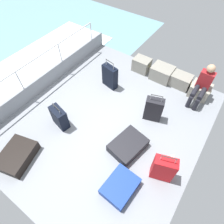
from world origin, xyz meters
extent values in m
cube|color=gray|center=(0.00, 0.00, -0.03)|extent=(4.40, 5.20, 0.06)
cube|color=gray|center=(-2.17, 0.00, 0.23)|extent=(0.06, 5.20, 0.45)
cylinder|color=silver|center=(-2.17, -0.69, 0.50)|extent=(0.04, 0.04, 1.00)
cylinder|color=silver|center=(-2.17, 0.69, 0.50)|extent=(0.04, 0.04, 1.00)
cylinder|color=silver|center=(-2.17, 2.08, 0.50)|extent=(0.04, 0.04, 1.00)
cylinder|color=silver|center=(-2.17, 0.00, 1.00)|extent=(0.04, 4.16, 0.04)
cube|color=white|center=(-3.60, 0.00, -0.34)|extent=(2.40, 7.28, 0.01)
cube|color=gray|center=(-0.30, 2.16, 0.21)|extent=(0.50, 0.38, 0.41)
torus|color=tan|center=(-0.56, 2.16, 0.29)|extent=(0.02, 0.12, 0.12)
torus|color=tan|center=(-0.04, 2.16, 0.29)|extent=(0.02, 0.12, 0.12)
cube|color=gray|center=(0.38, 2.16, 0.21)|extent=(0.60, 0.49, 0.41)
torus|color=tan|center=(0.07, 2.16, 0.29)|extent=(0.02, 0.12, 0.12)
torus|color=tan|center=(0.69, 2.16, 0.29)|extent=(0.02, 0.12, 0.12)
cube|color=gray|center=(0.95, 2.20, 0.19)|extent=(0.55, 0.41, 0.37)
torus|color=tan|center=(0.67, 2.20, 0.26)|extent=(0.02, 0.12, 0.12)
torus|color=tan|center=(1.24, 2.20, 0.26)|extent=(0.02, 0.12, 0.12)
cube|color=#9E9989|center=(1.54, 2.11, 0.19)|extent=(0.51, 0.45, 0.37)
torus|color=tan|center=(1.27, 2.11, 0.26)|extent=(0.02, 0.12, 0.12)
torus|color=tan|center=(1.80, 2.11, 0.26)|extent=(0.02, 0.12, 0.12)
cube|color=maroon|center=(1.54, 2.06, 0.61)|extent=(0.34, 0.20, 0.48)
sphere|color=tan|center=(1.54, 2.06, 0.97)|extent=(0.20, 0.20, 0.20)
cylinder|color=black|center=(1.63, 1.76, 0.41)|extent=(0.12, 0.40, 0.12)
cylinder|color=black|center=(1.63, 1.56, 0.19)|extent=(0.11, 0.11, 0.37)
cylinder|color=black|center=(1.45, 1.76, 0.41)|extent=(0.12, 0.40, 0.12)
cylinder|color=black|center=(1.45, 1.56, 0.19)|extent=(0.11, 0.11, 0.37)
cube|color=black|center=(-0.89, -0.77, 0.28)|extent=(0.48, 0.31, 0.56)
cylinder|color=#A5A8AD|center=(-1.02, -0.74, 0.62)|extent=(0.02, 0.02, 0.11)
cylinder|color=#A5A8AD|center=(-0.76, -0.79, 0.62)|extent=(0.02, 0.02, 0.11)
cylinder|color=#2D2D2D|center=(-0.89, -0.77, 0.67)|extent=(0.28, 0.08, 0.02)
cube|color=silver|center=(-0.86, -0.65, 0.38)|extent=(0.05, 0.02, 0.08)
cube|color=black|center=(0.79, -0.38, 0.11)|extent=(0.72, 0.89, 0.22)
cube|color=silver|center=(0.87, 0.01, 0.18)|extent=(0.05, 0.02, 0.08)
cube|color=black|center=(-0.70, 1.04, 0.34)|extent=(0.48, 0.27, 0.67)
cylinder|color=#A5A8AD|center=(-0.83, 1.06, 0.76)|extent=(0.02, 0.02, 0.17)
cylinder|color=#A5A8AD|center=(-0.57, 1.01, 0.76)|extent=(0.02, 0.02, 0.17)
cylinder|color=#2D2D2D|center=(-0.70, 1.04, 0.84)|extent=(0.29, 0.07, 0.02)
cube|color=white|center=(-0.68, 1.14, 0.38)|extent=(0.05, 0.02, 0.08)
cube|color=red|center=(1.67, -0.54, 0.35)|extent=(0.47, 0.34, 0.70)
cylinder|color=#A5A8AD|center=(1.54, -0.58, 0.77)|extent=(0.02, 0.02, 0.15)
cylinder|color=#A5A8AD|center=(1.79, -0.50, 0.77)|extent=(0.02, 0.02, 0.15)
cylinder|color=#2D2D2D|center=(1.67, -0.54, 0.85)|extent=(0.27, 0.11, 0.02)
cube|color=white|center=(1.63, -0.43, 0.57)|extent=(0.05, 0.02, 0.08)
cube|color=black|center=(-1.02, -1.95, 0.12)|extent=(0.78, 0.93, 0.25)
cube|color=silver|center=(-1.13, -1.56, 0.15)|extent=(0.05, 0.02, 0.08)
cube|color=black|center=(0.83, 0.68, 0.33)|extent=(0.47, 0.34, 0.66)
cylinder|color=#A5A8AD|center=(0.71, 0.64, 0.74)|extent=(0.02, 0.02, 0.15)
cylinder|color=#A5A8AD|center=(0.95, 0.72, 0.74)|extent=(0.02, 0.02, 0.15)
cylinder|color=#2D2D2D|center=(0.83, 0.68, 0.81)|extent=(0.26, 0.10, 0.02)
cube|color=white|center=(0.80, 0.79, 0.50)|extent=(0.05, 0.02, 0.08)
cube|color=navy|center=(1.14, -1.22, 0.11)|extent=(0.57, 0.72, 0.21)
cube|color=white|center=(1.16, -0.88, 0.13)|extent=(0.05, 0.01, 0.08)
cylinder|color=white|center=(1.71, -0.05, 0.05)|extent=(0.08, 0.08, 0.10)
camera|label=1|loc=(1.64, -2.23, 3.88)|focal=30.37mm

